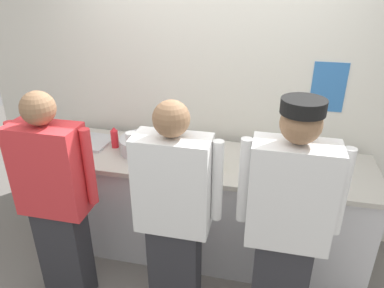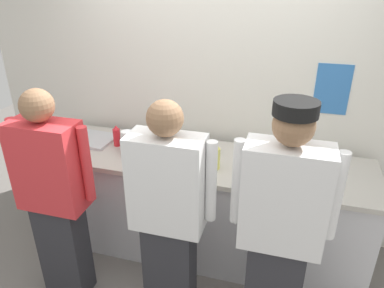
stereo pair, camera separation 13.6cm
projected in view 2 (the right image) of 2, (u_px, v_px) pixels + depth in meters
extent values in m
plane|color=slate|center=(187.00, 277.00, 3.05)|extent=(9.00, 9.00, 0.00)
cube|color=silver|center=(215.00, 76.00, 3.19)|extent=(4.41, 0.10, 3.00)
cube|color=#3370B7|center=(332.00, 89.00, 2.91)|extent=(0.27, 0.01, 0.41)
cube|color=silver|center=(200.00, 207.00, 3.20)|extent=(2.75, 0.70, 0.89)
cube|color=#B7B2A8|center=(200.00, 160.00, 3.00)|extent=(2.81, 0.76, 0.04)
cube|color=#2D2D33|center=(65.00, 249.00, 2.78)|extent=(0.34, 0.20, 0.81)
cube|color=red|center=(49.00, 166.00, 2.47)|extent=(0.47, 0.24, 0.64)
cylinder|color=red|center=(18.00, 154.00, 2.56)|extent=(0.07, 0.07, 0.54)
cylinder|color=red|center=(86.00, 164.00, 2.42)|extent=(0.07, 0.07, 0.54)
sphere|color=#8C6647|center=(37.00, 106.00, 2.28)|extent=(0.22, 0.22, 0.22)
cube|color=#2D2D33|center=(170.00, 271.00, 2.58)|extent=(0.34, 0.20, 0.81)
cube|color=white|center=(167.00, 183.00, 2.26)|extent=(0.47, 0.24, 0.64)
cylinder|color=white|center=(130.00, 170.00, 2.35)|extent=(0.07, 0.07, 0.55)
cylinder|color=white|center=(211.00, 182.00, 2.22)|extent=(0.07, 0.07, 0.55)
sphere|color=#8C6647|center=(165.00, 118.00, 2.07)|extent=(0.22, 0.22, 0.22)
cube|color=white|center=(284.00, 198.00, 2.07)|extent=(0.48, 0.24, 0.66)
cylinder|color=white|center=(238.00, 182.00, 2.16)|extent=(0.07, 0.07, 0.56)
cylinder|color=white|center=(336.00, 197.00, 2.02)|extent=(0.07, 0.07, 0.56)
sphere|color=#8C6647|center=(294.00, 126.00, 1.88)|extent=(0.23, 0.23, 0.23)
cylinder|color=black|center=(296.00, 108.00, 1.84)|extent=(0.24, 0.24, 0.08)
cylinder|color=white|center=(256.00, 163.00, 2.91)|extent=(0.21, 0.21, 0.01)
cylinder|color=white|center=(256.00, 161.00, 2.91)|extent=(0.21, 0.21, 0.01)
cylinder|color=white|center=(256.00, 160.00, 2.90)|extent=(0.21, 0.21, 0.01)
cylinder|color=white|center=(256.00, 159.00, 2.90)|extent=(0.21, 0.21, 0.01)
cylinder|color=white|center=(319.00, 177.00, 2.71)|extent=(0.20, 0.20, 0.01)
cylinder|color=white|center=(319.00, 175.00, 2.71)|extent=(0.20, 0.20, 0.01)
cylinder|color=white|center=(319.00, 174.00, 2.70)|extent=(0.20, 0.20, 0.01)
cylinder|color=white|center=(319.00, 173.00, 2.70)|extent=(0.20, 0.20, 0.01)
cylinder|color=white|center=(320.00, 171.00, 2.69)|extent=(0.20, 0.20, 0.01)
cylinder|color=#B7BABF|center=(144.00, 143.00, 3.11)|extent=(0.40, 0.40, 0.12)
cube|color=#B7BABF|center=(91.00, 139.00, 3.31)|extent=(0.43, 0.36, 0.02)
cylinder|color=red|center=(117.00, 137.00, 3.18)|extent=(0.06, 0.06, 0.15)
cone|color=red|center=(116.00, 127.00, 3.14)|extent=(0.05, 0.05, 0.04)
cylinder|color=#E5E066|center=(216.00, 159.00, 2.80)|extent=(0.06, 0.06, 0.17)
cone|color=#E5E066|center=(216.00, 146.00, 2.76)|extent=(0.05, 0.05, 0.04)
cylinder|color=white|center=(295.00, 167.00, 2.82)|extent=(0.11, 0.11, 0.05)
cylinder|color=#5B932D|center=(295.00, 165.00, 2.81)|extent=(0.09, 0.09, 0.01)
cylinder|color=white|center=(300.00, 182.00, 2.62)|extent=(0.09, 0.09, 0.04)
cylinder|color=gold|center=(300.00, 181.00, 2.61)|extent=(0.07, 0.07, 0.01)
cylinder|color=white|center=(316.00, 160.00, 2.92)|extent=(0.10, 0.10, 0.04)
cylinder|color=gold|center=(316.00, 159.00, 2.91)|extent=(0.08, 0.08, 0.01)
cylinder|color=white|center=(214.00, 151.00, 3.07)|extent=(0.11, 0.11, 0.05)
cylinder|color=orange|center=(215.00, 149.00, 3.06)|extent=(0.09, 0.09, 0.01)
cylinder|color=white|center=(161.00, 161.00, 2.84)|extent=(0.09, 0.09, 0.11)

